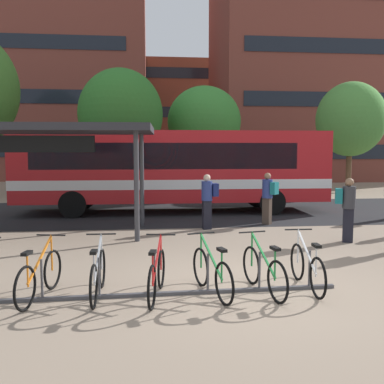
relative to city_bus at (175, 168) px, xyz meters
name	(u,v)px	position (x,y,z in m)	size (l,w,h in m)	color
ground	(251,288)	(0.82, -9.39, -1.78)	(200.00, 200.00, 0.00)	gray
bus_lane_asphalt	(195,211)	(0.82, 0.00, -1.77)	(80.00, 7.20, 0.01)	#232326
city_bus	(175,168)	(0.00, 0.00, 0.00)	(12.06, 2.71, 3.20)	red
bike_rack	(155,290)	(-0.91, -9.64, -1.68)	(6.42, 0.29, 0.70)	#47474C
parked_bicycle_orange_1	(40,276)	(-2.81, -9.60, -1.39)	(0.53, 1.70, 0.99)	black
parked_bicycle_silver_2	(98,275)	(-1.86, -9.61, -1.39)	(0.52, 1.72, 0.99)	black
parked_bicycle_red_3	(157,276)	(-0.87, -9.75, -1.39)	(0.52, 1.71, 0.99)	black
parked_bicycle_green_4	(212,273)	(0.06, -9.69, -1.39)	(0.62, 1.68, 0.99)	black
parked_bicycle_green_5	(264,271)	(0.97, -9.68, -1.39)	(0.53, 1.70, 0.99)	black
parked_bicycle_white_6	(307,268)	(1.80, -9.54, -1.39)	(0.52, 1.72, 0.99)	black
transit_shelter	(36,132)	(-4.23, -4.04, 1.21)	(6.81, 3.44, 3.18)	#38383D
commuter_navy_pack_0	(208,198)	(0.82, -3.76, -0.78)	(0.56, 0.39, 1.72)	black
commuter_teal_pack_1	(347,205)	(4.28, -5.97, -0.77)	(0.60, 0.48, 1.73)	black
commuter_teal_pack_3	(268,195)	(2.92, -3.16, -0.78)	(0.58, 0.59, 1.73)	#47382D
street_tree_0	(351,119)	(10.68, 6.90, 2.48)	(3.94, 3.94, 6.41)	brown
street_tree_1	(204,122)	(2.39, 9.27, 2.46)	(4.53, 4.53, 6.41)	brown
street_tree_3	(121,115)	(-2.57, 7.10, 2.67)	(4.67, 4.67, 6.96)	brown
building_left_wing	(11,61)	(-13.25, 22.96, 8.61)	(23.86, 11.23, 20.77)	brown
building_right_wing	(322,43)	(13.96, 19.22, 9.97)	(18.33, 10.71, 23.48)	brown
building_centre_block	(154,120)	(-0.45, 33.29, 4.28)	(17.91, 11.31, 12.11)	brown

